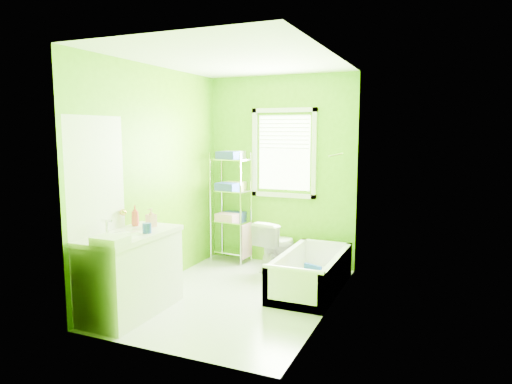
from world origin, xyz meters
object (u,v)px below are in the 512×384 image
at_px(toilet, 276,245).
at_px(wire_shelf_unit, 232,195).
at_px(bathtub, 311,278).
at_px(vanity, 131,271).

relative_size(toilet, wire_shelf_unit, 0.43).
xyz_separation_m(bathtub, wire_shelf_unit, (-1.38, 0.74, 0.81)).
height_order(vanity, wire_shelf_unit, wire_shelf_unit).
bearing_deg(toilet, vanity, 79.68).
xyz_separation_m(toilet, vanity, (-0.84, -1.98, 0.11)).
height_order(bathtub, toilet, toilet).
relative_size(bathtub, wire_shelf_unit, 0.91).
bearing_deg(vanity, toilet, 67.06).
xyz_separation_m(bathtub, vanity, (-1.50, -1.37, 0.30)).
relative_size(bathtub, toilet, 2.12).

